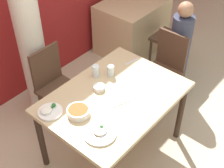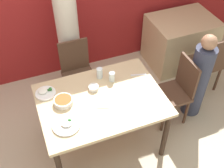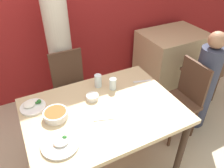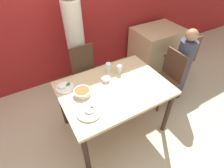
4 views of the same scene
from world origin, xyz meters
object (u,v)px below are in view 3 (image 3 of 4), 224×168
person_child (203,85)px  bowl_curry (56,114)px  plate_rice_adult (32,106)px  glass_water_tall (113,84)px  chair_child_spot (182,98)px  person_adult (61,51)px  chair_adult_spot (72,87)px

person_child → bowl_curry: bearing=179.3°
bowl_curry → plate_rice_adult: bearing=125.9°
plate_rice_adult → glass_water_tall: size_ratio=1.91×
chair_child_spot → bowl_curry: chair_child_spot is taller
person_adult → plate_rice_adult: bearing=-120.1°
plate_rice_adult → glass_water_tall: bearing=-5.3°
chair_child_spot → person_adult: bearing=-135.8°
person_child → glass_water_tall: bearing=171.7°
chair_adult_spot → bowl_curry: 0.86m
chair_adult_spot → person_child: bearing=-29.5°
chair_adult_spot → bowl_curry: (-0.34, -0.73, 0.32)m
person_child → plate_rice_adult: person_child is taller
chair_child_spot → glass_water_tall: size_ratio=8.05×
bowl_curry → plate_rice_adult: bowl_curry is taller
person_adult → glass_water_tall: size_ratio=15.24×
person_adult → plate_rice_adult: size_ratio=7.98×
person_child → glass_water_tall: person_child is taller
chair_child_spot → bowl_curry: (-1.37, 0.02, 0.32)m
person_adult → bowl_curry: 1.09m
plate_rice_adult → glass_water_tall: (0.73, -0.07, 0.04)m
chair_child_spot → plate_rice_adult: size_ratio=4.21×
chair_adult_spot → bowl_curry: chair_adult_spot is taller
plate_rice_adult → bowl_curry: bearing=-54.1°
plate_rice_adult → glass_water_tall: glass_water_tall is taller
chair_adult_spot → person_child: (1.33, -0.75, 0.07)m
bowl_curry → glass_water_tall: bearing=13.1°
chair_adult_spot → person_child: 1.53m
person_adult → bowl_curry: person_adult is taller
person_child → bowl_curry: person_child is taller
bowl_curry → person_child: bearing=-0.7°
bowl_curry → plate_rice_adult: size_ratio=0.92×
person_child → bowl_curry: (-1.66, 0.02, 0.24)m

